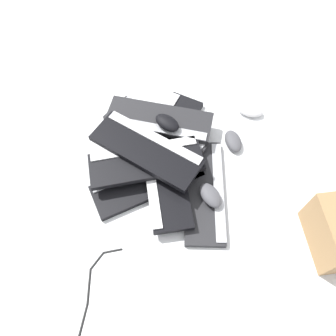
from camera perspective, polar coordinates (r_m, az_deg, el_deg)
The scene contains 13 objects.
ground_plane at distance 1.33m, azimuth 1.59°, elevation -0.72°, with size 3.20×3.20×0.00m, color white.
keyboard_0 at distance 1.29m, azimuth 6.37°, elevation -3.97°, with size 0.41×0.42×0.03m.
keyboard_1 at distance 1.42m, azimuth -0.27°, elevation 5.96°, with size 0.29×0.46×0.03m.
keyboard_2 at distance 1.30m, azimuth -3.66°, elevation -2.29°, with size 0.28×0.46×0.03m.
keyboard_3 at distance 1.27m, azimuth -0.65°, elevation -1.58°, with size 0.44×0.38×0.03m.
keyboard_4 at distance 1.38m, azimuth -2.45°, elevation 6.22°, with size 0.46×0.20×0.03m.
keyboard_5 at distance 1.27m, azimuth -3.83°, elevation 1.09°, with size 0.37×0.45×0.03m.
keyboard_6 at distance 1.27m, azimuth -3.83°, elevation 3.27°, with size 0.46×0.25×0.03m.
keyboard_7 at distance 1.38m, azimuth -1.58°, elevation 8.38°, with size 0.45×0.37×0.03m.
mouse_0 at distance 1.41m, azimuth 11.28°, elevation 4.62°, with size 0.11×0.07×0.04m, color #4C4C51.
mouse_1 at distance 1.53m, azimuth 14.19°, elevation 9.66°, with size 0.11×0.07×0.04m, color silver.
mouse_2 at distance 1.33m, azimuth -0.14°, elevation 7.90°, with size 0.11×0.07×0.04m, color black.
mouse_3 at distance 1.24m, azimuth 7.52°, elevation -4.64°, with size 0.11×0.07×0.04m, color #4C4C51.
Camera 1 is at (0.42, -0.47, 1.17)m, focal length 35.00 mm.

